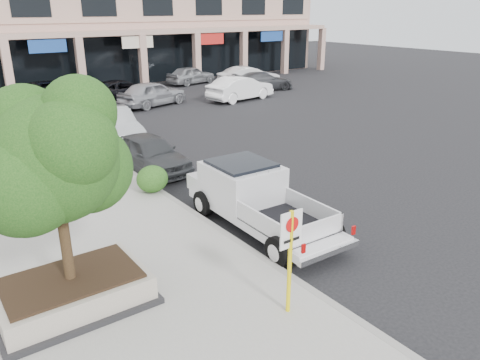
% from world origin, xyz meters
% --- Properties ---
extents(ground, '(120.00, 120.00, 0.00)m').
position_xyz_m(ground, '(0.00, 0.00, 0.00)').
color(ground, black).
rests_on(ground, ground).
extents(sidewalk, '(8.00, 52.00, 0.15)m').
position_xyz_m(sidewalk, '(-5.50, 6.00, 0.07)').
color(sidewalk, gray).
rests_on(sidewalk, ground).
extents(curb, '(0.20, 52.00, 0.15)m').
position_xyz_m(curb, '(-1.55, 6.00, 0.07)').
color(curb, gray).
rests_on(curb, ground).
extents(strip_mall, '(40.55, 12.43, 9.50)m').
position_xyz_m(strip_mall, '(8.00, 33.93, 4.75)').
color(strip_mall, tan).
rests_on(strip_mall, ground).
extents(planter, '(3.20, 2.20, 0.68)m').
position_xyz_m(planter, '(-6.09, 0.37, 0.48)').
color(planter, black).
rests_on(planter, sidewalk).
extents(planter_tree, '(2.90, 2.55, 4.00)m').
position_xyz_m(planter_tree, '(-5.96, 0.53, 3.41)').
color(planter_tree, black).
rests_on(planter_tree, planter).
extents(no_parking_sign, '(0.55, 0.09, 2.30)m').
position_xyz_m(no_parking_sign, '(-2.51, -2.49, 1.63)').
color(no_parking_sign, yellow).
rests_on(no_parking_sign, sidewalk).
extents(hedge, '(1.10, 0.99, 0.93)m').
position_xyz_m(hedge, '(-1.80, 5.37, 0.62)').
color(hedge, '#1B3F12').
rests_on(hedge, sidewalk).
extents(pickup_truck, '(2.26, 5.80, 1.81)m').
position_xyz_m(pickup_truck, '(-0.35, 1.13, 0.91)').
color(pickup_truck, silver).
rests_on(pickup_truck, ground).
extents(curb_car_a, '(2.05, 4.41, 1.46)m').
position_xyz_m(curb_car_a, '(-0.69, 7.86, 0.73)').
color(curb_car_a, '#2F3234').
rests_on(curb_car_a, ground).
extents(curb_car_b, '(2.11, 5.07, 1.63)m').
position_xyz_m(curb_car_b, '(-0.27, 12.81, 0.82)').
color(curb_car_b, '#A0A3A7').
rests_on(curb_car_b, ground).
extents(curb_car_c, '(2.61, 5.59, 1.58)m').
position_xyz_m(curb_car_c, '(0.04, 18.19, 0.79)').
color(curb_car_c, silver).
rests_on(curb_car_c, ground).
extents(curb_car_d, '(3.09, 5.80, 1.55)m').
position_xyz_m(curb_car_d, '(-0.31, 24.07, 0.78)').
color(curb_car_d, black).
rests_on(curb_car_d, ground).
extents(lot_car_a, '(5.22, 3.24, 1.66)m').
position_xyz_m(lot_car_a, '(5.20, 19.79, 0.83)').
color(lot_car_a, '#999BA1').
rests_on(lot_car_a, ground).
extents(lot_car_b, '(5.29, 2.52, 1.67)m').
position_xyz_m(lot_car_b, '(11.15, 18.10, 0.84)').
color(lot_car_b, white).
rests_on(lot_car_b, ground).
extents(lot_car_c, '(5.15, 3.15, 1.39)m').
position_xyz_m(lot_car_c, '(15.15, 20.57, 0.70)').
color(lot_car_c, '#2F3134').
rests_on(lot_car_c, ground).
extents(lot_car_d, '(5.76, 3.79, 1.47)m').
position_xyz_m(lot_car_d, '(4.19, 22.66, 0.74)').
color(lot_car_d, black).
rests_on(lot_car_d, ground).
extents(lot_car_e, '(4.72, 2.68, 1.52)m').
position_xyz_m(lot_car_e, '(12.05, 26.52, 0.76)').
color(lot_car_e, '#989A9F').
rests_on(lot_car_e, ground).
extents(lot_car_f, '(5.30, 2.62, 1.67)m').
position_xyz_m(lot_car_f, '(14.99, 22.20, 0.83)').
color(lot_car_f, silver).
rests_on(lot_car_f, ground).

